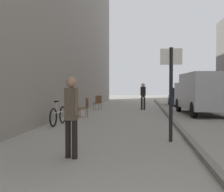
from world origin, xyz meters
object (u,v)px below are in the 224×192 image
at_px(pedestrian_main_foreground, 71,111).
at_px(pedestrian_mid_block, 143,94).
at_px(parked_car, 180,97).
at_px(delivery_van, 201,92).
at_px(cafe_chair_near_window, 98,102).
at_px(cafe_chair_by_doorway, 85,106).
at_px(bicycle_leaning, 58,116).
at_px(street_sign_post, 171,86).

xyz_separation_m(pedestrian_main_foreground, pedestrian_mid_block, (1.49, 13.35, 0.02)).
distance_m(pedestrian_main_foreground, parked_car, 18.88).
bearing_deg(delivery_van, pedestrian_mid_block, 132.91).
relative_size(cafe_chair_near_window, cafe_chair_by_doorway, 1.00).
bearing_deg(bicycle_leaning, pedestrian_mid_block, 71.59).
xyz_separation_m(pedestrian_mid_block, cafe_chair_by_doorway, (-2.88, -5.11, -0.47)).
height_order(delivery_van, parked_car, delivery_van).
bearing_deg(pedestrian_mid_block, street_sign_post, 92.07).
distance_m(pedestrian_mid_block, delivery_van, 4.35).
height_order(parked_car, cafe_chair_by_doorway, parked_car).
xyz_separation_m(parked_car, bicycle_leaning, (-6.33, -13.17, -0.33)).
bearing_deg(pedestrian_main_foreground, cafe_chair_by_doorway, -58.02).
distance_m(bicycle_leaning, cafe_chair_by_doorway, 3.10).
bearing_deg(cafe_chair_by_doorway, pedestrian_mid_block, -53.42).
bearing_deg(cafe_chair_near_window, street_sign_post, 124.80).
relative_size(pedestrian_main_foreground, cafe_chair_near_window, 1.84).
relative_size(street_sign_post, bicycle_leaning, 1.47).
relative_size(delivery_van, parked_car, 1.30).
bearing_deg(pedestrian_main_foreground, cafe_chair_near_window, -61.14).
height_order(parked_car, bicycle_leaning, parked_car).
height_order(street_sign_post, cafe_chair_near_window, street_sign_post).
distance_m(street_sign_post, cafe_chair_near_window, 11.19).
relative_size(pedestrian_mid_block, parked_car, 0.41).
distance_m(delivery_van, bicycle_leaning, 8.38).
relative_size(parked_car, cafe_chair_near_window, 4.57).
height_order(street_sign_post, bicycle_leaning, street_sign_post).
bearing_deg(cafe_chair_near_window, parked_car, -120.92).
relative_size(pedestrian_main_foreground, delivery_van, 0.31).
relative_size(pedestrian_main_foreground, cafe_chair_by_doorway, 1.84).
bearing_deg(cafe_chair_by_doorway, bicycle_leaning, 147.68).
xyz_separation_m(street_sign_post, cafe_chair_by_doorway, (-3.67, 6.09, -1.00)).
distance_m(parked_car, cafe_chair_by_doorway, 11.69).
distance_m(parked_car, cafe_chair_near_window, 8.21).
height_order(parked_car, cafe_chair_near_window, parked_car).
bearing_deg(pedestrian_mid_block, bicycle_leaning, 65.94).
bearing_deg(cafe_chair_by_doorway, street_sign_post, -172.98).
relative_size(pedestrian_main_foreground, street_sign_post, 0.66).
relative_size(parked_car, bicycle_leaning, 2.43).
height_order(pedestrian_main_foreground, cafe_chair_by_doorway, pedestrian_main_foreground).
bearing_deg(parked_car, pedestrian_mid_block, -117.70).
distance_m(pedestrian_mid_block, parked_car, 5.83).
bearing_deg(bicycle_leaning, cafe_chair_near_window, 90.66).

